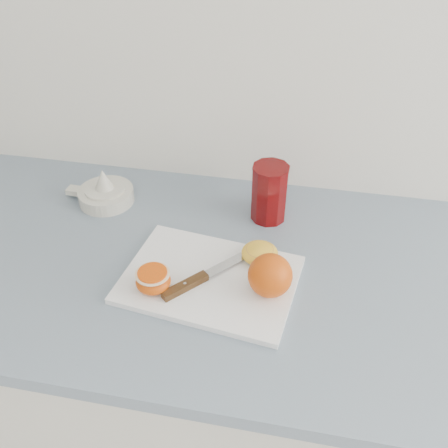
% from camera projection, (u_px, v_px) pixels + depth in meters
% --- Properties ---
extents(counter, '(2.50, 0.64, 0.89)m').
position_uv_depth(counter, '(191.00, 387.00, 1.26)').
color(counter, silver).
rests_on(counter, ground).
extents(cutting_board, '(0.34, 0.26, 0.01)m').
position_uv_depth(cutting_board, '(210.00, 279.00, 0.93)').
color(cutting_board, white).
rests_on(cutting_board, counter).
extents(whole_orange, '(0.08, 0.08, 0.08)m').
position_uv_depth(whole_orange, '(270.00, 275.00, 0.87)').
color(whole_orange, '#CF4B00').
rests_on(whole_orange, cutting_board).
extents(half_orange, '(0.06, 0.06, 0.04)m').
position_uv_depth(half_orange, '(153.00, 280.00, 0.89)').
color(half_orange, '#CF4B00').
rests_on(half_orange, cutting_board).
extents(squeezed_shell, '(0.07, 0.07, 0.03)m').
position_uv_depth(squeezed_shell, '(260.00, 253.00, 0.96)').
color(squeezed_shell, gold).
rests_on(squeezed_shell, cutting_board).
extents(paring_knife, '(0.16, 0.17, 0.01)m').
position_uv_depth(paring_knife, '(194.00, 281.00, 0.91)').
color(paring_knife, '#4C3311').
rests_on(paring_knife, cutting_board).
extents(citrus_juicer, '(0.16, 0.12, 0.08)m').
position_uv_depth(citrus_juicer, '(105.00, 193.00, 1.13)').
color(citrus_juicer, white).
rests_on(citrus_juicer, counter).
extents(red_tumbler, '(0.08, 0.08, 0.13)m').
position_uv_depth(red_tumbler, '(269.00, 195.00, 1.06)').
color(red_tumbler, '#5F0809').
rests_on(red_tumbler, counter).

